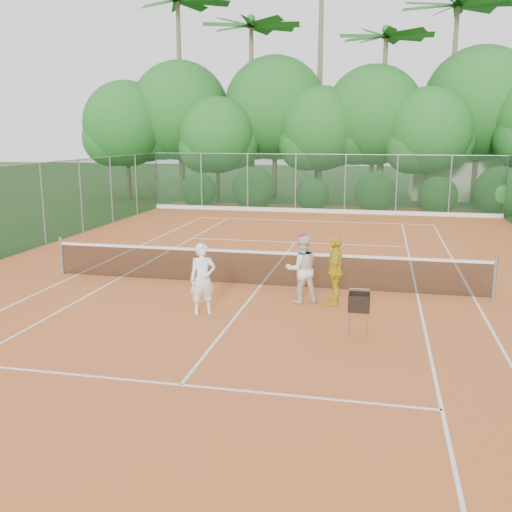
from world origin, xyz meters
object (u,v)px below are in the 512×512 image
(player_yellow, at_px, (335,270))
(ball_hopper, at_px, (359,303))
(player_center_grp, at_px, (302,269))
(player_white, at_px, (203,279))

(player_yellow, bearing_deg, ball_hopper, 16.33)
(player_center_grp, bearing_deg, player_yellow, -0.17)
(player_yellow, bearing_deg, player_white, -65.14)
(player_center_grp, bearing_deg, player_white, -147.15)
(ball_hopper, bearing_deg, player_yellow, 129.38)
(player_center_grp, relative_size, player_yellow, 1.01)
(player_center_grp, height_order, ball_hopper, player_center_grp)
(player_white, height_order, player_yellow, player_yellow)
(player_white, bearing_deg, ball_hopper, -38.66)
(ball_hopper, bearing_deg, player_white, -171.33)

